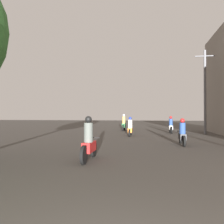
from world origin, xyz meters
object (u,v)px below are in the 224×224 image
(motorcycle_red, at_px, (89,143))
(motorcycle_orange, at_px, (130,128))
(utility_pole_far, at_px, (205,90))
(motorcycle_green, at_px, (124,124))
(motorcycle_black, at_px, (182,134))
(motorcycle_white, at_px, (171,126))

(motorcycle_red, xyz_separation_m, motorcycle_orange, (0.74, 9.24, -0.04))
(utility_pole_far, bearing_deg, motorcycle_green, 159.79)
(motorcycle_orange, bearing_deg, motorcycle_red, -97.40)
(motorcycle_black, distance_m, motorcycle_white, 7.71)
(motorcycle_red, distance_m, motorcycle_white, 13.03)
(motorcycle_red, bearing_deg, motorcycle_black, 53.94)
(motorcycle_black, bearing_deg, motorcycle_white, 94.91)
(motorcycle_white, bearing_deg, utility_pole_far, -2.42)
(motorcycle_red, xyz_separation_m, motorcycle_black, (3.91, 4.66, -0.05))
(motorcycle_red, relative_size, motorcycle_green, 0.98)
(motorcycle_orange, bearing_deg, utility_pole_far, 20.98)
(motorcycle_white, xyz_separation_m, motorcycle_green, (-4.42, 2.23, 0.06))
(motorcycle_black, height_order, motorcycle_orange, motorcycle_orange)
(motorcycle_red, bearing_deg, utility_pole_far, 64.00)
(motorcycle_orange, bearing_deg, motorcycle_white, 40.29)
(motorcycle_black, bearing_deg, motorcycle_red, -123.74)
(motorcycle_black, distance_m, motorcycle_green, 10.81)
(motorcycle_green, bearing_deg, utility_pole_far, -19.48)
(motorcycle_orange, height_order, utility_pole_far, utility_pole_far)
(motorcycle_red, relative_size, motorcycle_black, 1.05)
(utility_pole_far, bearing_deg, motorcycle_white, 171.32)
(motorcycle_red, relative_size, motorcycle_orange, 1.02)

